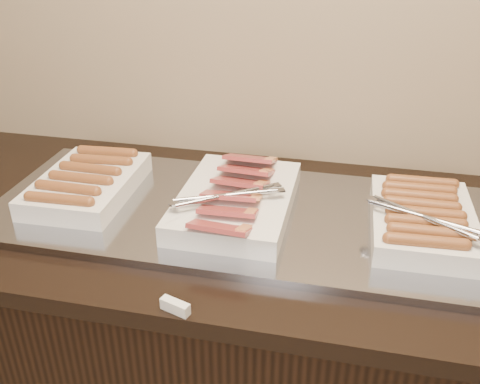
% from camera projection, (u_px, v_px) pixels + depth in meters
% --- Properties ---
extents(counter, '(2.06, 0.76, 0.90)m').
position_uv_depth(counter, '(241.00, 353.00, 1.51)').
color(counter, black).
rests_on(counter, ground).
extents(warming_tray, '(1.20, 0.50, 0.02)m').
position_uv_depth(warming_tray, '(238.00, 214.00, 1.29)').
color(warming_tray, '#9598A2').
rests_on(warming_tray, counter).
extents(dish_left, '(0.23, 0.34, 0.07)m').
position_uv_depth(dish_left, '(87.00, 183.00, 1.35)').
color(dish_left, silver).
rests_on(dish_left, warming_tray).
extents(dish_center, '(0.27, 0.41, 0.09)m').
position_uv_depth(dish_center, '(236.00, 199.00, 1.27)').
color(dish_center, silver).
rests_on(dish_center, warming_tray).
extents(dish_right, '(0.26, 0.34, 0.08)m').
position_uv_depth(dish_right, '(423.00, 219.00, 1.19)').
color(dish_right, silver).
rests_on(dish_right, warming_tray).
extents(label_holder, '(0.06, 0.04, 0.02)m').
position_uv_depth(label_holder, '(175.00, 306.00, 0.99)').
color(label_holder, silver).
rests_on(label_holder, counter).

